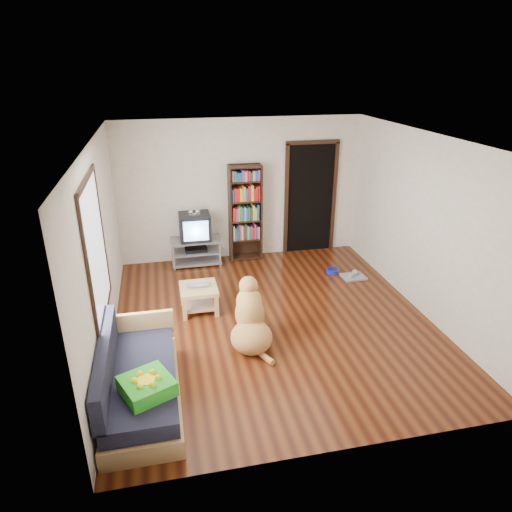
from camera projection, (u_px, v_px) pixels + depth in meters
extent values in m
plane|color=#5A290F|center=(273.00, 320.00, 6.68)|extent=(5.00, 5.00, 0.00)
plane|color=white|center=(276.00, 139.00, 5.66)|extent=(5.00, 5.00, 0.00)
plane|color=silver|center=(241.00, 190.00, 8.42)|extent=(4.50, 0.00, 4.50)
plane|color=silver|center=(346.00, 338.00, 3.93)|extent=(4.50, 0.00, 4.50)
plane|color=silver|center=(101.00, 250.00, 5.74)|extent=(0.00, 5.00, 5.00)
plane|color=silver|center=(424.00, 225.00, 6.61)|extent=(0.00, 5.00, 5.00)
cube|color=green|center=(147.00, 386.00, 4.56)|extent=(0.62, 0.62, 0.16)
imported|color=silver|center=(199.00, 287.00, 6.75)|extent=(0.35, 0.23, 0.03)
cylinder|color=#161D9C|center=(332.00, 271.00, 8.15)|extent=(0.22, 0.22, 0.08)
cube|color=gray|center=(353.00, 277.00, 7.99)|extent=(0.41, 0.33, 0.03)
cube|color=white|center=(96.00, 251.00, 5.21)|extent=(0.02, 1.30, 1.60)
cube|color=black|center=(86.00, 180.00, 4.89)|extent=(0.03, 1.42, 0.06)
cube|color=black|center=(106.00, 313.00, 5.54)|extent=(0.03, 1.42, 0.06)
cube|color=black|center=(89.00, 276.00, 4.58)|extent=(0.03, 0.06, 1.70)
cube|color=black|center=(102.00, 230.00, 5.84)|extent=(0.03, 0.06, 1.70)
cube|color=black|center=(310.00, 199.00, 8.77)|extent=(0.90, 0.02, 2.10)
cube|color=black|center=(286.00, 201.00, 8.66)|extent=(0.07, 0.05, 2.14)
cube|color=black|center=(334.00, 198.00, 8.85)|extent=(0.07, 0.05, 2.14)
cube|color=black|center=(313.00, 142.00, 8.33)|extent=(1.03, 0.05, 0.07)
cube|color=#99999E|center=(196.00, 240.00, 8.34)|extent=(0.90, 0.45, 0.04)
cube|color=#99999E|center=(196.00, 252.00, 8.43)|extent=(0.86, 0.42, 0.03)
cube|color=#99999E|center=(197.00, 261.00, 8.51)|extent=(0.90, 0.45, 0.04)
cylinder|color=#99999E|center=(174.00, 258.00, 8.17)|extent=(0.04, 0.04, 0.50)
cylinder|color=#99999E|center=(220.00, 254.00, 8.34)|extent=(0.04, 0.04, 0.50)
cylinder|color=#99999E|center=(173.00, 249.00, 8.53)|extent=(0.04, 0.04, 0.50)
cylinder|color=#99999E|center=(217.00, 246.00, 8.69)|extent=(0.04, 0.04, 0.50)
cube|color=black|center=(196.00, 249.00, 8.41)|extent=(0.40, 0.30, 0.07)
cube|color=black|center=(195.00, 227.00, 8.24)|extent=(0.55, 0.48, 0.48)
cube|color=black|center=(194.00, 223.00, 8.42)|extent=(0.40, 0.14, 0.36)
cube|color=#8CBFF2|center=(196.00, 231.00, 8.02)|extent=(0.44, 0.02, 0.36)
cube|color=silver|center=(194.00, 214.00, 8.10)|extent=(0.20, 0.07, 0.02)
sphere|color=silver|center=(191.00, 212.00, 8.07)|extent=(0.09, 0.09, 0.09)
sphere|color=silver|center=(198.00, 212.00, 8.09)|extent=(0.09, 0.09, 0.09)
cube|color=black|center=(230.00, 214.00, 8.39)|extent=(0.03, 0.30, 1.80)
cube|color=black|center=(260.00, 212.00, 8.50)|extent=(0.03, 0.30, 1.80)
cube|color=black|center=(244.00, 211.00, 8.57)|extent=(0.60, 0.02, 1.80)
cube|color=black|center=(246.00, 256.00, 8.79)|extent=(0.56, 0.28, 0.02)
cube|color=black|center=(246.00, 238.00, 8.64)|extent=(0.56, 0.28, 0.03)
cube|color=black|center=(245.00, 220.00, 8.49)|extent=(0.56, 0.28, 0.02)
cube|color=black|center=(245.00, 201.00, 8.35)|extent=(0.56, 0.28, 0.02)
cube|color=black|center=(245.00, 181.00, 8.20)|extent=(0.56, 0.28, 0.02)
cube|color=black|center=(245.00, 166.00, 8.10)|extent=(0.56, 0.28, 0.02)
cube|color=tan|center=(143.00, 394.00, 5.03)|extent=(0.80, 1.80, 0.22)
cube|color=#1E1E2D|center=(141.00, 378.00, 4.94)|extent=(0.74, 1.74, 0.18)
cube|color=#1E1E2D|center=(105.00, 361.00, 4.77)|extent=(0.12, 1.74, 0.40)
cube|color=tan|center=(141.00, 324.00, 5.65)|extent=(0.80, 0.06, 0.30)
cube|color=tan|center=(199.00, 289.00, 6.80)|extent=(0.55, 0.55, 0.06)
cube|color=tan|center=(199.00, 304.00, 6.90)|extent=(0.45, 0.45, 0.03)
cube|color=tan|center=(185.00, 310.00, 6.62)|extent=(0.06, 0.06, 0.34)
cube|color=tan|center=(217.00, 306.00, 6.71)|extent=(0.06, 0.06, 0.34)
cube|color=tan|center=(182.00, 295.00, 7.04)|extent=(0.06, 0.06, 0.34)
cube|color=tan|center=(213.00, 292.00, 7.13)|extent=(0.06, 0.06, 0.34)
ellipsoid|color=#C2884A|center=(252.00, 337.00, 5.96)|extent=(0.61, 0.65, 0.41)
ellipsoid|color=#C57E4B|center=(250.00, 314.00, 6.08)|extent=(0.44, 0.48, 0.54)
ellipsoid|color=tan|center=(249.00, 301.00, 6.12)|extent=(0.38, 0.35, 0.38)
ellipsoid|color=tan|center=(248.00, 285.00, 6.10)|extent=(0.28, 0.30, 0.24)
ellipsoid|color=#B39844|center=(248.00, 283.00, 6.23)|extent=(0.13, 0.22, 0.10)
sphere|color=black|center=(247.00, 280.00, 6.32)|extent=(0.05, 0.05, 0.05)
ellipsoid|color=#D9B053|center=(242.00, 288.00, 6.06)|extent=(0.07, 0.09, 0.16)
ellipsoid|color=gold|center=(256.00, 287.00, 6.08)|extent=(0.07, 0.09, 0.16)
cylinder|color=tan|center=(242.00, 317.00, 6.34)|extent=(0.10, 0.14, 0.44)
cylinder|color=#B58045|center=(254.00, 316.00, 6.35)|extent=(0.10, 0.14, 0.44)
sphere|color=tan|center=(242.00, 327.00, 6.46)|extent=(0.11, 0.11, 0.11)
sphere|color=#B99C47|center=(254.00, 326.00, 6.48)|extent=(0.11, 0.11, 0.11)
cylinder|color=tan|center=(264.00, 356.00, 5.81)|extent=(0.23, 0.38, 0.09)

